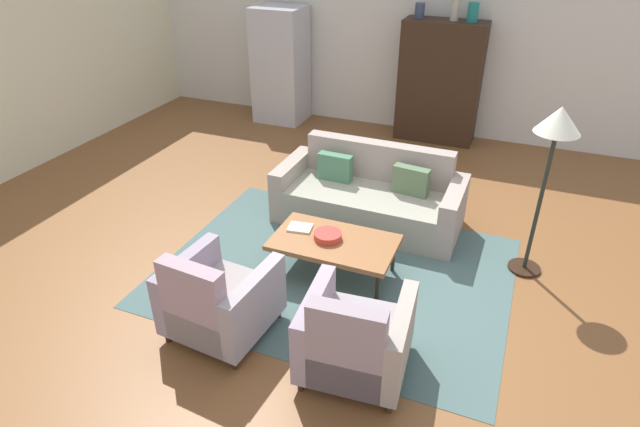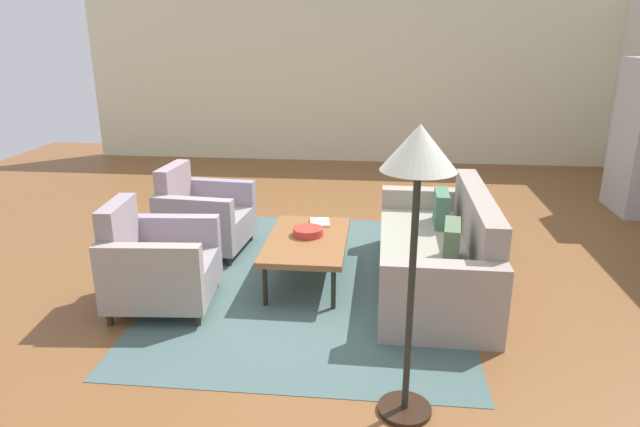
% 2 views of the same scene
% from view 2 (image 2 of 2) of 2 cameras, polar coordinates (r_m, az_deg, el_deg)
% --- Properties ---
extents(ground_plane, '(11.76, 11.76, 0.00)m').
position_cam_2_polar(ground_plane, '(5.12, -1.20, -6.79)').
color(ground_plane, brown).
extents(wall_left, '(0.12, 8.65, 2.80)m').
position_cam_2_polar(wall_left, '(9.55, 2.50, 13.68)').
color(wall_left, beige).
rests_on(wall_left, ground).
extents(area_rug, '(3.40, 2.60, 0.01)m').
position_cam_2_polar(area_rug, '(5.13, -0.73, -6.71)').
color(area_rug, '#46605D').
rests_on(area_rug, ground).
extents(couch, '(2.11, 0.92, 0.86)m').
position_cam_2_polar(couch, '(5.02, 12.29, -4.20)').
color(couch, gray).
rests_on(couch, ground).
extents(coffee_table, '(1.20, 0.70, 0.40)m').
position_cam_2_polar(coffee_table, '(4.99, -1.32, -2.88)').
color(coffee_table, black).
rests_on(coffee_table, ground).
extents(armchair_left, '(0.86, 0.86, 0.88)m').
position_cam_2_polar(armchair_left, '(5.80, -12.05, -0.47)').
color(armchair_left, '#362115').
rests_on(armchair_left, ground).
extents(armchair_right, '(0.86, 0.86, 0.88)m').
position_cam_2_polar(armchair_right, '(4.75, -16.44, -5.16)').
color(armchair_right, '#2A2717').
rests_on(armchair_right, ground).
extents(fruit_bowl, '(0.27, 0.27, 0.07)m').
position_cam_2_polar(fruit_bowl, '(5.03, -1.23, -1.86)').
color(fruit_bowl, '#B7352B').
rests_on(fruit_bowl, coffee_table).
extents(book_stack, '(0.26, 0.21, 0.02)m').
position_cam_2_polar(book_stack, '(5.33, -0.02, -0.92)').
color(book_stack, beige).
rests_on(book_stack, coffee_table).
extents(floor_lamp, '(0.40, 0.40, 1.72)m').
position_cam_2_polar(floor_lamp, '(2.94, 9.90, 3.67)').
color(floor_lamp, black).
rests_on(floor_lamp, ground).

